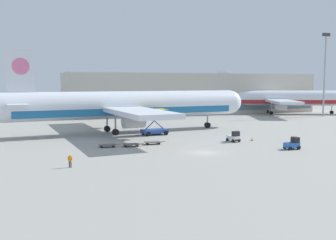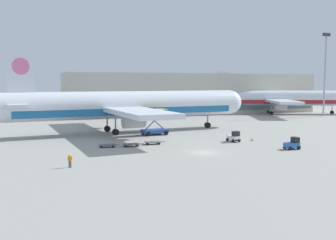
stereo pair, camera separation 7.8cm
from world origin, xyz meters
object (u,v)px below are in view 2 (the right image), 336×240
object	(u,v)px
airplane_distant	(279,99)
ground_crew_near	(70,160)
baggage_dolly_third	(153,142)
traffic_cone_near	(252,139)
light_mast	(325,69)
baggage_tug_mid	(234,137)
baggage_tug_foreground	(293,144)
airplane_main	(126,106)
scissor_lift_loader	(154,125)
baggage_dolly_lead	(107,145)
baggage_dolly_second	(131,144)

from	to	relation	value
airplane_distant	ground_crew_near	bearing A→B (deg)	-119.59
baggage_dolly_third	traffic_cone_near	xyz separation A→B (m)	(18.80, -2.41, -0.04)
light_mast	airplane_distant	xyz separation A→B (m)	(-7.94, 12.95, -9.93)
baggage_tug_mid	baggage_tug_foreground	bearing A→B (deg)	14.01
airplane_main	light_mast	bearing A→B (deg)	9.38
scissor_lift_loader	baggage_tug_mid	bearing A→B (deg)	-56.18
airplane_main	baggage_dolly_lead	size ratio (longest dim) A/B	15.48
airplane_distant	baggage_dolly_second	size ratio (longest dim) A/B	13.28
ground_crew_near	traffic_cone_near	bearing A→B (deg)	-145.50
baggage_tug_mid	ground_crew_near	world-z (taller)	baggage_tug_mid
light_mast	baggage_dolly_second	world-z (taller)	light_mast
light_mast	baggage_dolly_second	distance (m)	82.94
baggage_dolly_lead	baggage_dolly_second	distance (m)	4.04
airplane_main	baggage_tug_mid	distance (m)	25.42
airplane_distant	scissor_lift_loader	size ratio (longest dim) A/B	9.22
baggage_dolly_second	baggage_dolly_third	bearing A→B (deg)	16.26
baggage_tug_foreground	baggage_dolly_third	size ratio (longest dim) A/B	0.67
scissor_lift_loader	baggage_dolly_second	size ratio (longest dim) A/B	1.44
baggage_tug_mid	baggage_dolly_second	distance (m)	19.13
baggage_tug_foreground	baggage_dolly_second	world-z (taller)	baggage_tug_foreground
baggage_dolly_lead	baggage_dolly_third	bearing A→B (deg)	5.43
airplane_main	ground_crew_near	world-z (taller)	airplane_main
baggage_tug_foreground	scissor_lift_loader	bearing A→B (deg)	124.78
baggage_tug_mid	baggage_dolly_second	xyz separation A→B (m)	(-19.06, 1.53, -0.49)
baggage_tug_foreground	ground_crew_near	xyz separation A→B (m)	(-35.41, -0.90, 0.14)
ground_crew_near	airplane_main	bearing A→B (deg)	-99.54
baggage_tug_mid	baggage_dolly_second	bearing A→B (deg)	-106.28
airplane_main	baggage_dolly_third	xyz separation A→B (m)	(0.47, -17.22, -5.45)
baggage_dolly_lead	baggage_dolly_second	bearing A→B (deg)	-5.90
baggage_tug_foreground	traffic_cone_near	size ratio (longest dim) A/B	3.48
light_mast	airplane_main	world-z (taller)	light_mast
scissor_lift_loader	baggage_tug_mid	world-z (taller)	scissor_lift_loader
airplane_main	airplane_distant	xyz separation A→B (m)	(62.13, 29.86, -0.55)
baggage_dolly_second	traffic_cone_near	world-z (taller)	traffic_cone_near
ground_crew_near	traffic_cone_near	size ratio (longest dim) A/B	2.41
light_mast	baggage_dolly_lead	xyz separation A→B (m)	(-77.70, -34.23, -14.84)
ground_crew_near	baggage_tug_foreground	bearing A→B (deg)	-161.94
light_mast	airplane_distant	world-z (taller)	light_mast
airplane_main	airplane_distant	bearing A→B (deg)	21.48
baggage_tug_foreground	baggage_dolly_second	xyz separation A→B (m)	(-23.99, 11.76, -0.49)
baggage_tug_foreground	baggage_dolly_lead	size ratio (longest dim) A/B	0.67
light_mast	traffic_cone_near	size ratio (longest dim) A/B	37.22
baggage_tug_foreground	traffic_cone_near	xyz separation A→B (m)	(-1.06, 10.20, -0.53)
baggage_dolly_second	baggage_dolly_third	size ratio (longest dim) A/B	1.00
baggage_tug_foreground	light_mast	bearing A→B (deg)	44.81
airplane_distant	baggage_dolly_lead	bearing A→B (deg)	-123.64
airplane_distant	baggage_dolly_third	distance (m)	77.73
airplane_main	traffic_cone_near	xyz separation A→B (m)	(19.27, -19.63, -5.49)
scissor_lift_loader	baggage_dolly_second	xyz separation A→B (m)	(-8.24, -12.32, -1.66)
baggage_tug_foreground	ground_crew_near	distance (m)	35.42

